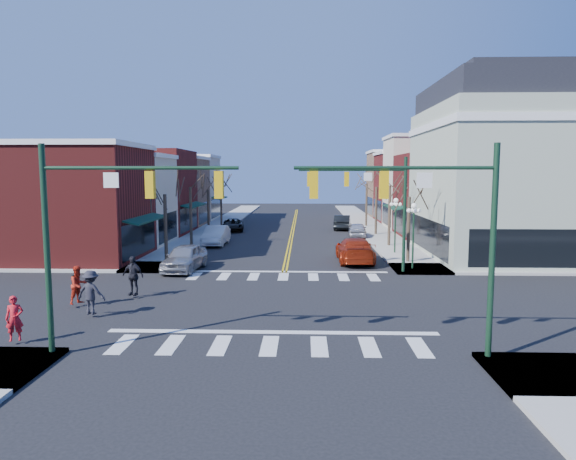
# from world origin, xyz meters

# --- Properties ---
(ground) EXTENTS (160.00, 160.00, 0.00)m
(ground) POSITION_xyz_m (0.00, 0.00, 0.00)
(ground) COLOR black
(ground) RESTS_ON ground
(sidewalk_left) EXTENTS (3.50, 70.00, 0.15)m
(sidewalk_left) POSITION_xyz_m (-8.75, 20.00, 0.07)
(sidewalk_left) COLOR #9E9B93
(sidewalk_left) RESTS_ON ground
(sidewalk_right) EXTENTS (3.50, 70.00, 0.15)m
(sidewalk_right) POSITION_xyz_m (8.75, 20.00, 0.07)
(sidewalk_right) COLOR #9E9B93
(sidewalk_right) RESTS_ON ground
(bldg_left_brick_a) EXTENTS (10.00, 8.50, 8.00)m
(bldg_left_brick_a) POSITION_xyz_m (-15.50, 11.75, 4.00)
(bldg_left_brick_a) COLOR maroon
(bldg_left_brick_a) RESTS_ON ground
(bldg_left_stucco_a) EXTENTS (10.00, 7.00, 7.50)m
(bldg_left_stucco_a) POSITION_xyz_m (-15.50, 19.50, 3.75)
(bldg_left_stucco_a) COLOR beige
(bldg_left_stucco_a) RESTS_ON ground
(bldg_left_brick_b) EXTENTS (10.00, 9.00, 8.50)m
(bldg_left_brick_b) POSITION_xyz_m (-15.50, 27.50, 4.25)
(bldg_left_brick_b) COLOR maroon
(bldg_left_brick_b) RESTS_ON ground
(bldg_left_tan) EXTENTS (10.00, 7.50, 7.80)m
(bldg_left_tan) POSITION_xyz_m (-15.50, 35.75, 3.90)
(bldg_left_tan) COLOR #956E52
(bldg_left_tan) RESTS_ON ground
(bldg_left_stucco_b) EXTENTS (10.00, 8.00, 8.20)m
(bldg_left_stucco_b) POSITION_xyz_m (-15.50, 43.50, 4.10)
(bldg_left_stucco_b) COLOR beige
(bldg_left_stucco_b) RESTS_ON ground
(bldg_right_brick_a) EXTENTS (10.00, 8.50, 8.00)m
(bldg_right_brick_a) POSITION_xyz_m (15.50, 25.75, 4.00)
(bldg_right_brick_a) COLOR maroon
(bldg_right_brick_a) RESTS_ON ground
(bldg_right_stucco) EXTENTS (10.00, 7.00, 10.00)m
(bldg_right_stucco) POSITION_xyz_m (15.50, 33.50, 5.00)
(bldg_right_stucco) COLOR beige
(bldg_right_stucco) RESTS_ON ground
(bldg_right_brick_b) EXTENTS (10.00, 8.00, 8.50)m
(bldg_right_brick_b) POSITION_xyz_m (15.50, 41.00, 4.25)
(bldg_right_brick_b) COLOR maroon
(bldg_right_brick_b) RESTS_ON ground
(bldg_right_tan) EXTENTS (10.00, 8.00, 9.00)m
(bldg_right_tan) POSITION_xyz_m (15.50, 49.00, 4.50)
(bldg_right_tan) COLOR #956E52
(bldg_right_tan) RESTS_ON ground
(victorian_corner) EXTENTS (12.25, 14.25, 13.30)m
(victorian_corner) POSITION_xyz_m (16.50, 14.50, 6.66)
(victorian_corner) COLOR #A5B098
(victorian_corner) RESTS_ON ground
(traffic_mast_near_left) EXTENTS (6.60, 0.28, 7.20)m
(traffic_mast_near_left) POSITION_xyz_m (-5.55, -7.40, 4.71)
(traffic_mast_near_left) COLOR #14331E
(traffic_mast_near_left) RESTS_ON ground
(traffic_mast_near_right) EXTENTS (6.60, 0.28, 7.20)m
(traffic_mast_near_right) POSITION_xyz_m (5.55, -7.40, 4.71)
(traffic_mast_near_right) COLOR #14331E
(traffic_mast_near_right) RESTS_ON ground
(traffic_mast_far_right) EXTENTS (6.60, 0.28, 7.20)m
(traffic_mast_far_right) POSITION_xyz_m (5.55, 7.40, 4.71)
(traffic_mast_far_right) COLOR #14331E
(traffic_mast_far_right) RESTS_ON ground
(lamppost_corner) EXTENTS (0.36, 0.36, 4.33)m
(lamppost_corner) POSITION_xyz_m (8.20, 8.50, 2.96)
(lamppost_corner) COLOR #14331E
(lamppost_corner) RESTS_ON ground
(lamppost_midblock) EXTENTS (0.36, 0.36, 4.33)m
(lamppost_midblock) POSITION_xyz_m (8.20, 15.00, 2.96)
(lamppost_midblock) COLOR #14331E
(lamppost_midblock) RESTS_ON ground
(tree_left_a) EXTENTS (0.24, 0.24, 4.76)m
(tree_left_a) POSITION_xyz_m (-8.40, 11.00, 2.38)
(tree_left_a) COLOR #382B21
(tree_left_a) RESTS_ON ground
(tree_left_b) EXTENTS (0.24, 0.24, 5.04)m
(tree_left_b) POSITION_xyz_m (-8.40, 19.00, 2.52)
(tree_left_b) COLOR #382B21
(tree_left_b) RESTS_ON ground
(tree_left_c) EXTENTS (0.24, 0.24, 4.55)m
(tree_left_c) POSITION_xyz_m (-8.40, 27.00, 2.27)
(tree_left_c) COLOR #382B21
(tree_left_c) RESTS_ON ground
(tree_left_d) EXTENTS (0.24, 0.24, 4.90)m
(tree_left_d) POSITION_xyz_m (-8.40, 35.00, 2.45)
(tree_left_d) COLOR #382B21
(tree_left_d) RESTS_ON ground
(tree_right_a) EXTENTS (0.24, 0.24, 4.62)m
(tree_right_a) POSITION_xyz_m (8.40, 11.00, 2.31)
(tree_right_a) COLOR #382B21
(tree_right_a) RESTS_ON ground
(tree_right_b) EXTENTS (0.24, 0.24, 5.18)m
(tree_right_b) POSITION_xyz_m (8.40, 19.00, 2.59)
(tree_right_b) COLOR #382B21
(tree_right_b) RESTS_ON ground
(tree_right_c) EXTENTS (0.24, 0.24, 4.83)m
(tree_right_c) POSITION_xyz_m (8.40, 27.00, 2.42)
(tree_right_c) COLOR #382B21
(tree_right_c) RESTS_ON ground
(tree_right_d) EXTENTS (0.24, 0.24, 4.97)m
(tree_right_d) POSITION_xyz_m (8.40, 35.00, 2.48)
(tree_right_d) COLOR #382B21
(tree_right_d) RESTS_ON ground
(car_left_near) EXTENTS (2.42, 5.08, 1.68)m
(car_left_near) POSITION_xyz_m (-6.40, 8.00, 0.84)
(car_left_near) COLOR #A2A2A6
(car_left_near) RESTS_ON ground
(car_left_mid) EXTENTS (1.84, 5.04, 1.65)m
(car_left_mid) POSITION_xyz_m (-6.40, 19.71, 0.82)
(car_left_mid) COLOR silver
(car_left_mid) RESTS_ON ground
(car_left_far) EXTENTS (2.67, 4.97, 1.33)m
(car_left_far) POSITION_xyz_m (-6.40, 30.33, 0.66)
(car_left_far) COLOR black
(car_left_far) RESTS_ON ground
(car_right_near) EXTENTS (2.46, 5.96, 1.72)m
(car_right_near) POSITION_xyz_m (4.80, 11.46, 0.86)
(car_right_near) COLOR #9A260E
(car_right_near) RESTS_ON ground
(car_right_mid) EXTENTS (2.09, 4.39, 1.45)m
(car_right_mid) POSITION_xyz_m (6.40, 25.30, 0.72)
(car_right_mid) COLOR silver
(car_right_mid) RESTS_ON ground
(car_right_far) EXTENTS (2.21, 4.99, 1.59)m
(car_right_far) POSITION_xyz_m (5.45, 32.34, 0.80)
(car_right_far) COLOR black
(car_right_far) RESTS_ON ground
(pedestrian_red_a) EXTENTS (0.71, 0.59, 1.66)m
(pedestrian_red_a) POSITION_xyz_m (-9.27, -6.34, 0.98)
(pedestrian_red_a) COLOR red
(pedestrian_red_a) RESTS_ON sidewalk_left
(pedestrian_red_b) EXTENTS (1.03, 1.10, 1.79)m
(pedestrian_red_b) POSITION_xyz_m (-9.27, -1.05, 1.05)
(pedestrian_red_b) COLOR red
(pedestrian_red_b) RESTS_ON sidewalk_left
(pedestrian_dark_a) EXTENTS (1.24, 0.78, 1.97)m
(pedestrian_dark_a) POSITION_xyz_m (-7.30, 0.73, 1.14)
(pedestrian_dark_a) COLOR black
(pedestrian_dark_a) RESTS_ON sidewalk_left
(pedestrian_dark_b) EXTENTS (1.32, 0.86, 1.91)m
(pedestrian_dark_b) POSITION_xyz_m (-7.95, -2.77, 1.11)
(pedestrian_dark_b) COLOR black
(pedestrian_dark_b) RESTS_ON sidewalk_left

